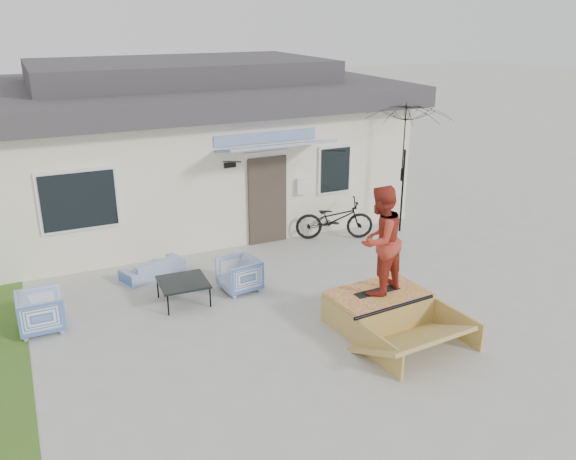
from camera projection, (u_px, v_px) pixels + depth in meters
name	position (u px, v px, depth m)	size (l,w,h in m)	color
ground	(316.00, 336.00, 10.27)	(90.00, 90.00, 0.00)	#A6A69E
house	(183.00, 139.00, 16.40)	(10.80, 8.49, 4.10)	#EAE5C5
loveseat	(152.00, 264.00, 12.52)	(1.34, 0.39, 0.52)	#3A61AC
armchair_left	(41.00, 310.00, 10.35)	(0.75, 0.70, 0.77)	#3A61AC
armchair_right	(239.00, 273.00, 11.85)	(0.72, 0.67, 0.74)	#3A61AC
coffee_table	(184.00, 292.00, 11.39)	(0.90, 0.90, 0.44)	black
bicycle	(334.00, 215.00, 14.48)	(0.66, 1.89, 1.21)	black
patio_umbrella	(404.00, 164.00, 14.57)	(2.46, 2.33, 2.20)	black
skate_ramp	(378.00, 307.00, 10.66)	(1.67, 2.23, 0.56)	#AD8D44
skateboard	(377.00, 291.00, 10.60)	(0.86, 0.22, 0.05)	black
skater	(380.00, 238.00, 10.26)	(0.95, 0.73, 1.94)	#A63222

